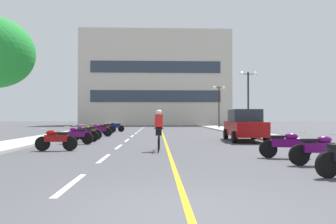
% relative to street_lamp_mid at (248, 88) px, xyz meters
% --- Properties ---
extents(ground_plane, '(140.00, 140.00, 0.00)m').
position_rel_street_lamp_mid_xyz_m(ground_plane, '(-7.13, 0.88, -3.74)').
color(ground_plane, '#47474C').
extents(curb_left, '(2.40, 72.00, 0.12)m').
position_rel_street_lamp_mid_xyz_m(curb_left, '(-14.33, 3.88, -3.68)').
color(curb_left, '#B7B2A8').
rests_on(curb_left, ground).
extents(curb_right, '(2.40, 72.00, 0.12)m').
position_rel_street_lamp_mid_xyz_m(curb_right, '(0.07, 3.88, -3.68)').
color(curb_right, '#B7B2A8').
rests_on(curb_right, ground).
extents(lane_dash_0, '(0.14, 2.20, 0.01)m').
position_rel_street_lamp_mid_xyz_m(lane_dash_0, '(-9.13, -18.12, -3.73)').
color(lane_dash_0, silver).
rests_on(lane_dash_0, ground).
extents(lane_dash_1, '(0.14, 2.20, 0.01)m').
position_rel_street_lamp_mid_xyz_m(lane_dash_1, '(-9.13, -14.12, -3.73)').
color(lane_dash_1, silver).
rests_on(lane_dash_1, ground).
extents(lane_dash_2, '(0.14, 2.20, 0.01)m').
position_rel_street_lamp_mid_xyz_m(lane_dash_2, '(-9.13, -10.12, -3.73)').
color(lane_dash_2, silver).
rests_on(lane_dash_2, ground).
extents(lane_dash_3, '(0.14, 2.20, 0.01)m').
position_rel_street_lamp_mid_xyz_m(lane_dash_3, '(-9.13, -6.12, -3.73)').
color(lane_dash_3, silver).
rests_on(lane_dash_3, ground).
extents(lane_dash_4, '(0.14, 2.20, 0.01)m').
position_rel_street_lamp_mid_xyz_m(lane_dash_4, '(-9.13, -2.12, -3.73)').
color(lane_dash_4, silver).
rests_on(lane_dash_4, ground).
extents(lane_dash_5, '(0.14, 2.20, 0.01)m').
position_rel_street_lamp_mid_xyz_m(lane_dash_5, '(-9.13, 1.88, -3.73)').
color(lane_dash_5, silver).
rests_on(lane_dash_5, ground).
extents(lane_dash_6, '(0.14, 2.20, 0.01)m').
position_rel_street_lamp_mid_xyz_m(lane_dash_6, '(-9.13, 5.88, -3.73)').
color(lane_dash_6, silver).
rests_on(lane_dash_6, ground).
extents(lane_dash_7, '(0.14, 2.20, 0.01)m').
position_rel_street_lamp_mid_xyz_m(lane_dash_7, '(-9.13, 9.88, -3.73)').
color(lane_dash_7, silver).
rests_on(lane_dash_7, ground).
extents(lane_dash_8, '(0.14, 2.20, 0.01)m').
position_rel_street_lamp_mid_xyz_m(lane_dash_8, '(-9.13, 13.88, -3.73)').
color(lane_dash_8, silver).
rests_on(lane_dash_8, ground).
extents(lane_dash_9, '(0.14, 2.20, 0.01)m').
position_rel_street_lamp_mid_xyz_m(lane_dash_9, '(-9.13, 17.88, -3.73)').
color(lane_dash_9, silver).
rests_on(lane_dash_9, ground).
extents(lane_dash_10, '(0.14, 2.20, 0.01)m').
position_rel_street_lamp_mid_xyz_m(lane_dash_10, '(-9.13, 21.88, -3.73)').
color(lane_dash_10, silver).
rests_on(lane_dash_10, ground).
extents(lane_dash_11, '(0.14, 2.20, 0.01)m').
position_rel_street_lamp_mid_xyz_m(lane_dash_11, '(-9.13, 25.88, -3.73)').
color(lane_dash_11, silver).
rests_on(lane_dash_11, ground).
extents(centre_line_yellow, '(0.12, 66.00, 0.01)m').
position_rel_street_lamp_mid_xyz_m(centre_line_yellow, '(-6.88, 3.88, -3.73)').
color(centre_line_yellow, gold).
rests_on(centre_line_yellow, ground).
extents(office_building, '(24.80, 6.66, 15.68)m').
position_rel_street_lamp_mid_xyz_m(office_building, '(-7.54, 28.15, 4.10)').
color(office_building, beige).
rests_on(office_building, ground).
extents(street_lamp_mid, '(1.46, 0.36, 4.92)m').
position_rel_street_lamp_mid_xyz_m(street_lamp_mid, '(0.00, 0.00, 0.00)').
color(street_lamp_mid, black).
rests_on(street_lamp_mid, curb_right).
extents(street_lamp_far, '(1.46, 0.36, 4.96)m').
position_rel_street_lamp_mid_xyz_m(street_lamp_far, '(0.11, 12.29, 0.03)').
color(street_lamp_far, black).
rests_on(street_lamp_far, curb_right).
extents(parked_car_near, '(2.11, 4.29, 1.82)m').
position_rel_street_lamp_mid_xyz_m(parked_car_near, '(-2.30, -6.93, -2.82)').
color(parked_car_near, black).
rests_on(parked_car_near, ground).
extents(motorcycle_1, '(1.70, 0.60, 0.92)m').
position_rel_street_lamp_mid_xyz_m(motorcycle_1, '(-2.71, -15.86, -3.26)').
color(motorcycle_1, black).
rests_on(motorcycle_1, ground).
extents(motorcycle_2, '(1.69, 0.63, 0.92)m').
position_rel_street_lamp_mid_xyz_m(motorcycle_2, '(-3.01, -14.31, -3.26)').
color(motorcycle_2, black).
rests_on(motorcycle_2, ground).
extents(motorcycle_3, '(1.70, 0.60, 0.92)m').
position_rel_street_lamp_mid_xyz_m(motorcycle_3, '(-11.49, -11.75, -3.26)').
color(motorcycle_3, black).
rests_on(motorcycle_3, ground).
extents(motorcycle_4, '(1.69, 0.62, 0.92)m').
position_rel_street_lamp_mid_xyz_m(motorcycle_4, '(-11.42, -8.67, -3.26)').
color(motorcycle_4, black).
rests_on(motorcycle_4, ground).
extents(motorcycle_5, '(1.70, 0.60, 0.92)m').
position_rel_street_lamp_mid_xyz_m(motorcycle_5, '(-11.47, -7.03, -3.26)').
color(motorcycle_5, black).
rests_on(motorcycle_5, ground).
extents(motorcycle_6, '(1.65, 0.76, 0.92)m').
position_rel_street_lamp_mid_xyz_m(motorcycle_6, '(-11.56, -5.23, -3.26)').
color(motorcycle_6, black).
rests_on(motorcycle_6, ground).
extents(motorcycle_7, '(1.70, 0.60, 0.92)m').
position_rel_street_lamp_mid_xyz_m(motorcycle_7, '(-11.39, -2.57, -3.26)').
color(motorcycle_7, black).
rests_on(motorcycle_7, ground).
extents(motorcycle_8, '(1.67, 0.68, 0.92)m').
position_rel_street_lamp_mid_xyz_m(motorcycle_8, '(-11.78, -0.98, -3.26)').
color(motorcycle_8, black).
rests_on(motorcycle_8, ground).
extents(motorcycle_9, '(1.70, 0.60, 0.92)m').
position_rel_street_lamp_mid_xyz_m(motorcycle_9, '(-11.71, 0.83, -3.26)').
color(motorcycle_9, black).
rests_on(motorcycle_9, ground).
extents(motorcycle_10, '(1.65, 0.75, 0.92)m').
position_rel_street_lamp_mid_xyz_m(motorcycle_10, '(-11.81, 2.78, -3.26)').
color(motorcycle_10, black).
rests_on(motorcycle_10, ground).
extents(motorcycle_11, '(1.70, 0.60, 0.92)m').
position_rel_street_lamp_mid_xyz_m(motorcycle_11, '(-11.25, 4.34, -3.26)').
color(motorcycle_11, black).
rests_on(motorcycle_11, ground).
extents(cyclist_rider, '(0.42, 1.77, 1.71)m').
position_rel_street_lamp_mid_xyz_m(cyclist_rider, '(-7.27, -11.95, -2.85)').
color(cyclist_rider, black).
rests_on(cyclist_rider, ground).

